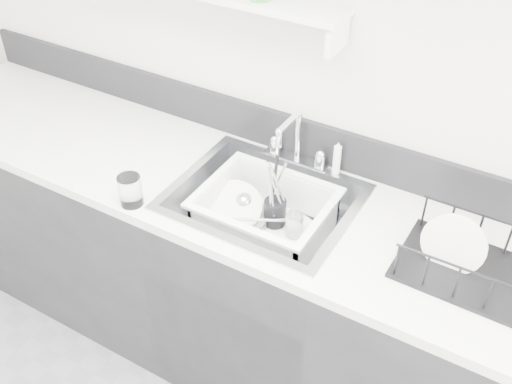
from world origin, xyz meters
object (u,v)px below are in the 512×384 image
Objects in this scene: wash_tub at (265,215)px; dish_rack at (468,255)px; sink at (263,217)px; counter_run at (262,287)px.

dish_rack reaches higher than wash_tub.
sink is 1.40× the size of wash_tub.
counter_run is at bearing -178.89° from dish_rack.
counter_run is 5.00× the size of sink.
sink is at bearing 0.00° from counter_run.
counter_run is at bearing 0.00° from sink.
dish_rack reaches higher than counter_run.
sink is 1.63× the size of dish_rack.
dish_rack is at bearing -0.16° from wash_tub.
wash_tub is at bearing 17.08° from sink.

